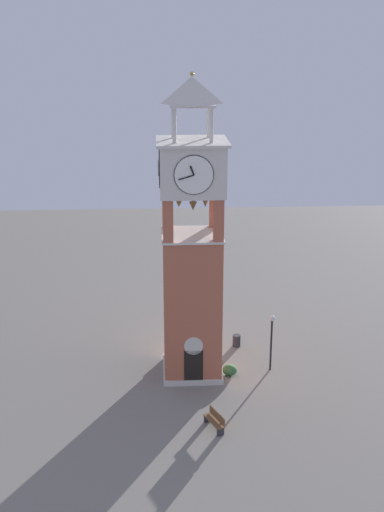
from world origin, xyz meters
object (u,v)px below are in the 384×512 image
(park_bench, at_px, (215,420))
(trash_bin, at_px, (237,341))
(lamp_post, at_px, (272,332))
(clock_tower, at_px, (192,259))

(park_bench, distance_m, trash_bin, 9.81)
(park_bench, xyz_separation_m, trash_bin, (2.26, 9.55, -0.08))
(lamp_post, bearing_deg, park_bench, -122.40)
(clock_tower, bearing_deg, lamp_post, 0.12)
(trash_bin, bearing_deg, lamp_post, -62.93)
(clock_tower, bearing_deg, trash_bin, 46.75)
(clock_tower, xyz_separation_m, lamp_post, (4.82, 0.01, -4.75))
(clock_tower, bearing_deg, park_bench, -82.09)
(clock_tower, height_order, lamp_post, clock_tower)
(lamp_post, relative_size, trash_bin, 4.53)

